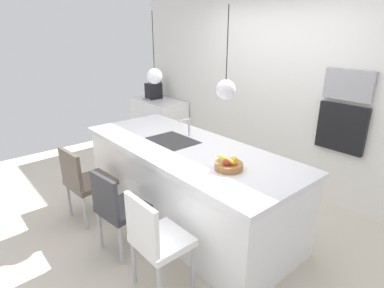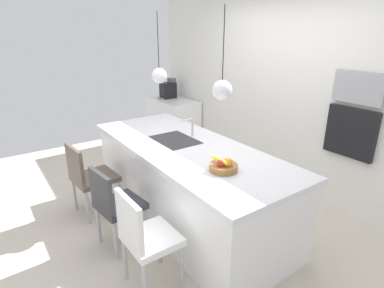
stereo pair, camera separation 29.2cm
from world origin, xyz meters
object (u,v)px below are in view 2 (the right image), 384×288
fruit_bowl (223,166)px  chair_far (144,236)px  coffee_machine (168,90)px  chair_near (89,175)px  microwave (359,87)px  oven (351,132)px  chair_middle (115,203)px

fruit_bowl → chair_far: size_ratio=0.29×
coffee_machine → chair_near: coffee_machine is taller
fruit_bowl → microwave: bearing=82.5°
coffee_machine → oven: bearing=4.9°
coffee_machine → fruit_bowl: bearing=-22.9°
microwave → chair_near: 3.14m
fruit_bowl → oven: (0.22, 1.67, 0.06)m
microwave → chair_near: microwave is taller
fruit_bowl → chair_far: (-0.04, -0.78, -0.43)m
chair_middle → microwave: bearing=69.7°
fruit_bowl → coffee_machine: size_ratio=0.68×
fruit_bowl → chair_near: fruit_bowl is taller
fruit_bowl → chair_middle: size_ratio=0.30×
chair_far → coffee_machine: bearing=146.2°
coffee_machine → chair_far: bearing=-33.8°
coffee_machine → chair_near: 2.86m
microwave → oven: bearing=180.0°
coffee_machine → chair_middle: size_ratio=0.44×
fruit_bowl → microwave: 1.78m
microwave → oven: (-0.00, 0.00, -0.50)m
chair_near → chair_middle: 0.76m
fruit_bowl → chair_middle: fruit_bowl is taller
oven → coffee_machine: bearing=-175.1°
microwave → fruit_bowl: bearing=-97.5°
chair_middle → chair_far: bearing=-0.3°
fruit_bowl → chair_far: bearing=-92.8°
oven → chair_middle: 2.66m
coffee_machine → microwave: (3.48, 0.30, 0.51)m
coffee_machine → microwave: 3.53m
chair_middle → chair_far: (0.65, -0.00, 0.02)m
chair_near → chair_middle: size_ratio=1.01×
fruit_bowl → coffee_machine: coffee_machine is taller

